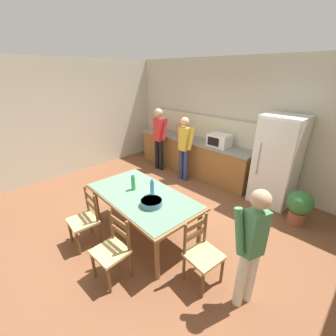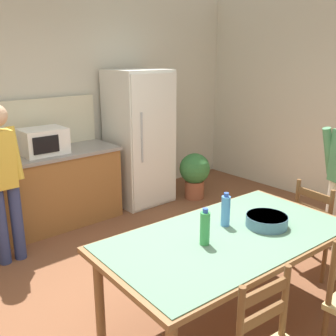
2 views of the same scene
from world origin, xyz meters
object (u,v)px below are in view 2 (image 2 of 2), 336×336
at_px(refrigerator, 139,138).
at_px(serving_bowl, 267,220).
at_px(bottle_off_centre, 226,211).
at_px(chair_head_end, 319,229).
at_px(dining_table, 228,243).
at_px(microwave, 43,141).
at_px(person_at_counter, 3,177).
at_px(bottle_near_centre, 205,228).
at_px(potted_plant, 195,173).

bearing_deg(refrigerator, serving_bowl, -106.06).
xyz_separation_m(bottle_off_centre, serving_bowl, (0.23, -0.22, -0.07)).
bearing_deg(chair_head_end, dining_table, 94.52).
distance_m(refrigerator, microwave, 1.38).
bearing_deg(microwave, person_at_counter, -141.43).
relative_size(bottle_off_centre, chair_head_end, 0.30).
xyz_separation_m(bottle_near_centre, chair_head_end, (1.50, -0.07, -0.44)).
distance_m(bottle_off_centre, person_at_counter, 2.20).
xyz_separation_m(refrigerator, bottle_off_centre, (-1.00, -2.44, -0.04)).
distance_m(bottle_off_centre, chair_head_end, 1.25).
xyz_separation_m(bottle_off_centre, person_at_counter, (-1.02, 1.94, 0.02)).
bearing_deg(microwave, potted_plant, -12.44).
distance_m(bottle_near_centre, potted_plant, 2.97).
xyz_separation_m(serving_bowl, potted_plant, (1.43, 2.24, -0.43)).
distance_m(microwave, serving_bowl, 2.76).
xyz_separation_m(bottle_near_centre, bottle_off_centre, (0.35, 0.11, 0.00)).
bearing_deg(serving_bowl, person_at_counter, 120.06).
bearing_deg(potted_plant, bottle_off_centre, -129.45).
height_order(bottle_off_centre, serving_bowl, bottle_off_centre).
bearing_deg(bottle_near_centre, bottle_off_centre, 18.04).
xyz_separation_m(microwave, serving_bowl, (0.60, -2.68, -0.26)).
xyz_separation_m(microwave, bottle_off_centre, (0.37, -2.46, -0.18)).
bearing_deg(person_at_counter, chair_head_end, -134.36).
height_order(microwave, person_at_counter, person_at_counter).
distance_m(microwave, potted_plant, 2.19).
relative_size(dining_table, potted_plant, 2.98).
bearing_deg(microwave, refrigerator, -0.79).
relative_size(refrigerator, person_at_counter, 1.15).
bearing_deg(chair_head_end, bottle_off_centre, 88.17).
distance_m(refrigerator, potted_plant, 0.95).
bearing_deg(person_at_counter, serving_bowl, -149.94).
distance_m(chair_head_end, person_at_counter, 3.08).
xyz_separation_m(bottle_off_centre, potted_plant, (1.66, 2.02, -0.50)).
distance_m(dining_table, potted_plant, 2.79).
xyz_separation_m(bottle_off_centre, chair_head_end, (1.16, -0.19, -0.44)).
distance_m(microwave, person_at_counter, 0.85).
bearing_deg(dining_table, chair_head_end, -2.76).
bearing_deg(bottle_near_centre, serving_bowl, -10.51).
relative_size(refrigerator, bottle_near_centre, 6.81).
relative_size(bottle_off_centre, person_at_counter, 0.17).
relative_size(person_at_counter, potted_plant, 2.40).
bearing_deg(refrigerator, bottle_near_centre, -117.72).
bearing_deg(dining_table, potted_plant, 50.54).
xyz_separation_m(refrigerator, dining_table, (-1.10, -2.57, -0.23)).
distance_m(bottle_near_centre, person_at_counter, 2.16).
xyz_separation_m(refrigerator, potted_plant, (0.66, -0.43, -0.53)).
relative_size(bottle_off_centre, serving_bowl, 0.84).
relative_size(microwave, chair_head_end, 0.55).
height_order(refrigerator, chair_head_end, refrigerator).
relative_size(refrigerator, dining_table, 0.93).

